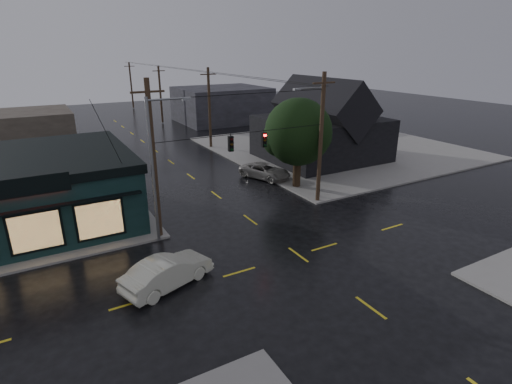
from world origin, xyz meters
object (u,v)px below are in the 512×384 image
utility_pole_nw (161,237)px  suv_silver (265,171)px  utility_pole_ne (317,202)px  corner_tree (298,132)px  sedan_cream (168,272)px

utility_pole_nw → suv_silver: size_ratio=1.99×
utility_pole_ne → suv_silver: size_ratio=1.99×
corner_tree → sedan_cream: (-14.89, -9.61, -4.16)m
utility_pole_nw → sedan_cream: bearing=-102.9°
utility_pole_ne → sedan_cream: 15.50m
utility_pole_nw → utility_pole_ne: bearing=0.0°
utility_pole_ne → sedan_cream: utility_pole_ne is taller
corner_tree → utility_pole_ne: corner_tree is taller
suv_silver → utility_pole_ne: bearing=-108.7°
utility_pole_nw → sedan_cream: size_ratio=2.05×
corner_tree → utility_pole_nw: size_ratio=0.76×
utility_pole_ne → suv_silver: utility_pole_ne is taller
utility_pole_ne → suv_silver: (-0.50, 7.45, 0.71)m
sedan_cream → suv_silver: (13.84, 13.30, -0.11)m
corner_tree → utility_pole_nw: bearing=-164.5°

